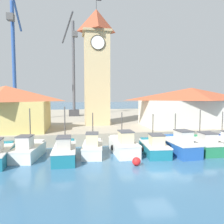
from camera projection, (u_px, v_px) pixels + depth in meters
name	position (u px, v px, depth m)	size (l,w,h in m)	color
ground_plane	(155.00, 173.00, 15.33)	(300.00, 300.00, 0.00)	#386689
quay_wharf	(103.00, 119.00, 43.66)	(120.00, 40.00, 1.33)	#A89E89
fishing_boat_left_outer	(28.00, 150.00, 18.97)	(2.53, 4.50, 4.30)	silver
fishing_boat_left_inner	(65.00, 151.00, 18.62)	(1.99, 5.22, 4.48)	#196B7F
fishing_boat_mid_left	(93.00, 147.00, 19.92)	(2.27, 4.33, 3.85)	silver
fishing_boat_center	(123.00, 145.00, 20.49)	(2.18, 4.96, 3.85)	silver
fishing_boat_mid_right	(154.00, 147.00, 20.20)	(2.37, 4.60, 3.70)	#196B7F
fishing_boat_right_inner	(179.00, 145.00, 20.51)	(2.26, 5.17, 3.72)	#2356A8
fishing_boat_right_outer	(203.00, 144.00, 21.22)	(2.34, 4.86, 4.02)	#237A4C
clock_tower	(97.00, 65.00, 30.46)	(3.83, 3.83, 17.51)	tan
warehouse_left	(6.00, 108.00, 25.40)	(9.67, 7.14, 5.23)	tan
warehouse_right	(191.00, 106.00, 29.63)	(13.36, 6.77, 5.13)	silver
port_crane_near	(15.00, 74.00, 34.62)	(2.00, 8.60, 20.27)	navy
port_crane_far	(73.00, 78.00, 42.95)	(3.55, 8.98, 20.26)	#353539
mooring_buoy	(136.00, 161.00, 17.00)	(0.67, 0.67, 0.67)	red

